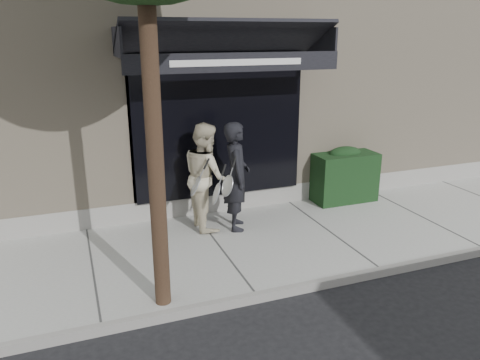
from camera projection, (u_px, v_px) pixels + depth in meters
name	position (u px, v px, depth m)	size (l,w,h in m)	color
ground	(326.00, 236.00, 8.34)	(80.00, 80.00, 0.00)	black
sidewalk	(327.00, 232.00, 8.32)	(20.00, 3.00, 0.12)	gray
curb	(381.00, 272.00, 6.93)	(20.00, 0.10, 0.14)	gray
building_facade	(232.00, 62.00, 11.94)	(14.30, 8.04, 5.64)	#C0AE92
hedge	(343.00, 175.00, 9.62)	(1.30, 0.70, 1.14)	black
pedestrian_front	(236.00, 176.00, 8.10)	(0.90, 0.89, 1.91)	black
pedestrian_back	(206.00, 176.00, 8.18)	(0.75, 0.98, 1.88)	beige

